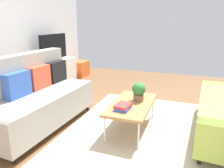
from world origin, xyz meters
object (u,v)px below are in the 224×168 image
object	(u,v)px
tv	(54,48)
potted_plant	(139,91)
storage_trunk	(80,69)
coffee_table	(132,105)
vase_0	(36,60)
bottle_0	(44,60)
tv_console	(55,73)
couch_beige	(35,98)
table_book_0	(123,108)

from	to	relation	value
tv	potted_plant	distance (m)	2.88
tv	storage_trunk	size ratio (longest dim) A/B	1.92
coffee_table	vase_0	xyz separation A→B (m)	(0.99, 2.48, 0.34)
vase_0	bottle_0	distance (m)	0.17
coffee_table	tv_console	xyz separation A→B (m)	(1.57, 2.43, -0.07)
tv_console	tv	xyz separation A→B (m)	(0.00, -0.02, 0.63)
vase_0	couch_beige	bearing A→B (deg)	-142.47
couch_beige	bottle_0	xyz separation A→B (m)	(1.53, 0.97, 0.28)
couch_beige	potted_plant	distance (m)	1.58
vase_0	potted_plant	bearing A→B (deg)	-108.56
tv	coffee_table	bearing A→B (deg)	-123.11
storage_trunk	couch_beige	bearing A→B (deg)	-163.47
bottle_0	storage_trunk	bearing A→B (deg)	-2.24
table_book_0	bottle_0	distance (m)	2.74
tv	couch_beige	bearing A→B (deg)	-153.22
tv	table_book_0	bearing A→B (deg)	-127.90
storage_trunk	vase_0	xyz separation A→B (m)	(-1.68, 0.15, 0.52)
bottle_0	table_book_0	bearing A→B (deg)	-120.99
tv_console	potted_plant	size ratio (longest dim) A/B	4.92
couch_beige	storage_trunk	xyz separation A→B (m)	(3.06, 0.91, -0.23)
storage_trunk	table_book_0	bearing A→B (deg)	-142.20
tv_console	table_book_0	bearing A→B (deg)	-127.67
coffee_table	bottle_0	size ratio (longest dim) A/B	5.95
tv_console	vase_0	bearing A→B (deg)	175.07
bottle_0	tv_console	bearing A→B (deg)	5.30
potted_plant	tv	bearing A→B (deg)	59.89
couch_beige	table_book_0	size ratio (longest dim) A/B	8.05
tv	potted_plant	size ratio (longest dim) A/B	3.52
tv	potted_plant	world-z (taller)	tv
tv_console	vase_0	size ratio (longest dim) A/B	7.27
tv	vase_0	world-z (taller)	tv
couch_beige	tv_console	bearing A→B (deg)	-150.50
couch_beige	coffee_table	world-z (taller)	couch_beige
tv_console	potted_plant	world-z (taller)	potted_plant
table_book_0	storage_trunk	bearing A→B (deg)	37.80
coffee_table	potted_plant	bearing A→B (deg)	-24.41
couch_beige	tv_console	distance (m)	2.20
couch_beige	bottle_0	distance (m)	1.83
tv_console	potted_plant	xyz separation A→B (m)	(-1.43, -2.49, 0.25)
vase_0	bottle_0	xyz separation A→B (m)	(0.15, -0.09, -0.00)
tv_console	vase_0	xyz separation A→B (m)	(-0.58, 0.05, 0.42)
tv	vase_0	bearing A→B (deg)	173.12
tv_console	table_book_0	distance (m)	3.00
couch_beige	tv_console	xyz separation A→B (m)	(1.96, 1.01, -0.13)
potted_plant	bottle_0	bearing A→B (deg)	67.76
bottle_0	coffee_table	bearing A→B (deg)	-115.52
storage_trunk	potted_plant	size ratio (longest dim) A/B	1.83
tv_console	coffee_table	bearing A→B (deg)	-122.90
couch_beige	potted_plant	world-z (taller)	couch_beige
table_book_0	vase_0	distance (m)	2.75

